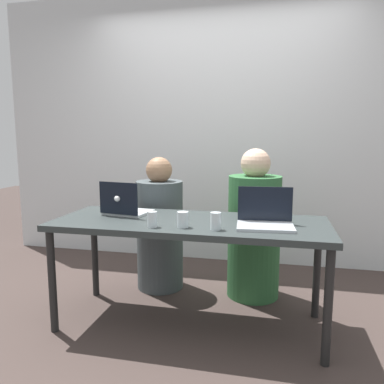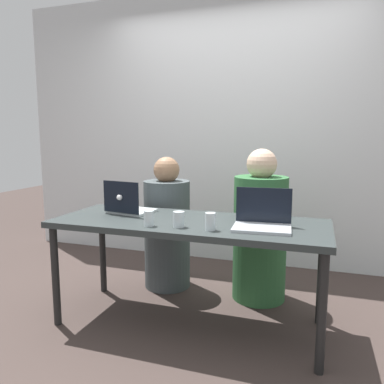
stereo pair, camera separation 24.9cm
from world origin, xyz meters
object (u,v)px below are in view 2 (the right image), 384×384
Objects in this scene: person_on_right at (260,233)px; laptop_front_right at (262,220)px; person_on_left at (167,230)px; laptop_back_left at (128,206)px; water_glass_right at (210,223)px; water_glass_center at (178,220)px; water_glass_left at (149,219)px.

laptop_front_right is (0.10, -0.62, 0.25)m from person_on_right.
person_on_right is (0.78, 0.00, 0.03)m from person_on_left.
water_glass_right is (0.69, -0.29, -0.01)m from laptop_back_left.
person_on_left is at bearing 116.94° from water_glass_center.
person_on_left is 11.46× the size of water_glass_center.
person_on_left reaches higher than laptop_front_right.
person_on_right is 0.83m from water_glass_right.
laptop_front_right is (0.88, -0.62, 0.28)m from person_on_left.
person_on_right is 11.28× the size of water_glass_right.
laptop_back_left reaches higher than water_glass_left.
person_on_left is 3.10× the size of laptop_front_right.
person_on_left is 1.01m from water_glass_right.
laptop_front_right is at bearing 27.89° from water_glass_right.
person_on_left is at bearing 104.56° from water_glass_left.
water_glass_left is 0.18m from water_glass_center.
water_glass_center is (0.18, 0.03, 0.00)m from water_glass_left.
person_on_left is at bearing 127.54° from water_glass_right.
water_glass_right is at bearing -156.23° from laptop_front_right.
water_glass_center is (-0.49, -0.14, -0.01)m from laptop_front_right.
water_glass_center is at bearing 72.18° from person_on_right.
person_on_right is 0.68m from laptop_front_right.
water_glass_right is at bearing 115.85° from person_on_left.
laptop_back_left is 0.43m from water_glass_left.
laptop_back_left is 0.99m from laptop_front_right.
person_on_left is 3.28× the size of laptop_back_left.
water_glass_right is at bearing 86.15° from person_on_right.
person_on_right is at bearing 62.55° from water_glass_center.
laptop_back_left is 3.50× the size of water_glass_left.
water_glass_left is 0.92× the size of water_glass_right.
person_on_left reaches higher than water_glass_right.
water_glass_left is (-0.67, -0.17, -0.01)m from laptop_front_right.
person_on_right reaches higher than laptop_front_right.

